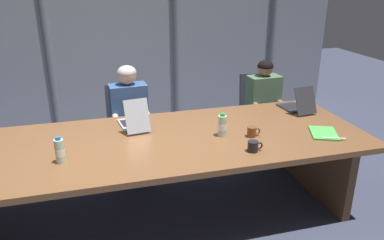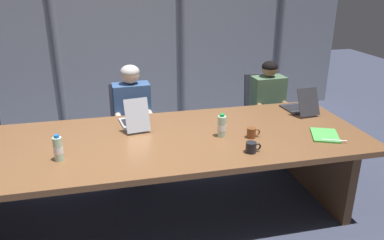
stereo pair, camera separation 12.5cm
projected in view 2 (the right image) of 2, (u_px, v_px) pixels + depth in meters
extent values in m
plane|color=#383D51|center=(144.00, 215.00, 3.47)|extent=(14.03, 14.03, 0.00)
cube|color=brown|center=(140.00, 143.00, 3.20)|extent=(3.97, 1.31, 0.05)
cube|color=black|center=(141.00, 150.00, 3.23)|extent=(3.37, 0.10, 0.06)
cube|color=brown|center=(318.00, 161.00, 3.71)|extent=(0.08, 1.11, 0.71)
cube|color=gray|center=(118.00, 13.00, 5.39)|extent=(7.01, 0.10, 3.13)
cylinder|color=slate|center=(52.00, 15.00, 5.15)|extent=(0.12, 0.12, 3.06)
cylinder|color=slate|center=(183.00, 12.00, 5.54)|extent=(0.12, 0.12, 3.06)
cylinder|color=slate|center=(283.00, 10.00, 5.88)|extent=(0.12, 0.12, 3.06)
cube|color=#A8ADB7|center=(133.00, 123.00, 3.54)|extent=(0.26, 0.35, 0.02)
cube|color=black|center=(132.00, 121.00, 3.56)|extent=(0.20, 0.20, 0.00)
cube|color=#A8ADB7|center=(137.00, 115.00, 3.31)|extent=(0.23, 0.14, 0.29)
cube|color=black|center=(137.00, 115.00, 3.31)|extent=(0.20, 0.12, 0.26)
cube|color=#2D2D33|center=(296.00, 109.00, 3.93)|extent=(0.25, 0.31, 0.02)
cube|color=black|center=(295.00, 107.00, 3.95)|extent=(0.20, 0.18, 0.00)
cube|color=#2D2D33|center=(308.00, 102.00, 3.70)|extent=(0.23, 0.14, 0.26)
cube|color=black|center=(308.00, 102.00, 3.70)|extent=(0.21, 0.12, 0.23)
cube|color=#2D2D38|center=(130.00, 131.00, 4.27)|extent=(0.51, 0.51, 0.08)
cube|color=#2D2D38|center=(129.00, 103.00, 4.37)|extent=(0.44, 0.14, 0.45)
cylinder|color=#262628|center=(131.00, 147.00, 4.34)|extent=(0.05, 0.05, 0.34)
cylinder|color=black|center=(132.00, 162.00, 4.41)|extent=(0.60, 0.60, 0.04)
cube|color=#2D2D38|center=(265.00, 119.00, 4.62)|extent=(0.53, 0.53, 0.08)
cube|color=#2D2D38|center=(261.00, 92.00, 4.72)|extent=(0.44, 0.16, 0.47)
cylinder|color=#262628|center=(264.00, 135.00, 4.69)|extent=(0.05, 0.05, 0.34)
cylinder|color=black|center=(263.00, 148.00, 4.76)|extent=(0.60, 0.60, 0.04)
cube|color=#335184|center=(132.00, 106.00, 4.15)|extent=(0.41, 0.24, 0.51)
sphere|color=beige|center=(130.00, 74.00, 4.02)|extent=(0.20, 0.20, 0.20)
ellipsoid|color=#B2ADA8|center=(130.00, 72.00, 4.01)|extent=(0.21, 0.21, 0.15)
cylinder|color=#335184|center=(147.00, 99.00, 4.17)|extent=(0.08, 0.14, 0.27)
cylinder|color=beige|center=(151.00, 115.00, 4.02)|extent=(0.08, 0.30, 0.06)
cylinder|color=#335184|center=(116.00, 102.00, 4.08)|extent=(0.08, 0.14, 0.27)
cylinder|color=beige|center=(119.00, 118.00, 3.94)|extent=(0.08, 0.30, 0.06)
cylinder|color=#262833|center=(145.00, 136.00, 4.10)|extent=(0.15, 0.41, 0.13)
cylinder|color=#262833|center=(149.00, 160.00, 4.02)|extent=(0.11, 0.11, 0.44)
cylinder|color=#262833|center=(127.00, 138.00, 4.05)|extent=(0.15, 0.41, 0.13)
cylinder|color=#262833|center=(130.00, 163.00, 3.96)|extent=(0.11, 0.11, 0.44)
cube|color=#4C6B4C|center=(268.00, 97.00, 4.50)|extent=(0.39, 0.24, 0.50)
sphere|color=#8C6647|center=(270.00, 69.00, 4.37)|extent=(0.18, 0.18, 0.18)
ellipsoid|color=black|center=(270.00, 67.00, 4.36)|extent=(0.19, 0.19, 0.14)
cylinder|color=#4C6B4C|center=(280.00, 91.00, 4.52)|extent=(0.08, 0.14, 0.27)
cylinder|color=#8C6647|center=(288.00, 106.00, 4.37)|extent=(0.08, 0.30, 0.06)
cylinder|color=#4C6B4C|center=(256.00, 93.00, 4.43)|extent=(0.08, 0.14, 0.27)
cylinder|color=#8C6647|center=(263.00, 108.00, 4.29)|extent=(0.08, 0.30, 0.06)
cylinder|color=#262833|center=(281.00, 124.00, 4.44)|extent=(0.15, 0.41, 0.13)
cylinder|color=#262833|center=(287.00, 146.00, 4.36)|extent=(0.11, 0.11, 0.44)
cylinder|color=#262833|center=(266.00, 125.00, 4.39)|extent=(0.15, 0.41, 0.13)
cylinder|color=#262833|center=(272.00, 148.00, 4.31)|extent=(0.11, 0.11, 0.44)
cylinder|color=#ADD1B2|center=(222.00, 126.00, 3.25)|extent=(0.08, 0.08, 0.19)
cylinder|color=white|center=(222.00, 127.00, 3.25)|extent=(0.08, 0.08, 0.06)
cylinder|color=green|center=(222.00, 115.00, 3.21)|extent=(0.04, 0.04, 0.02)
cylinder|color=#ADD1B2|center=(58.00, 149.00, 2.82)|extent=(0.07, 0.07, 0.19)
cylinder|color=white|center=(58.00, 150.00, 2.83)|extent=(0.07, 0.07, 0.06)
cylinder|color=blue|center=(56.00, 136.00, 2.79)|extent=(0.04, 0.04, 0.02)
cylinder|color=brown|center=(251.00, 133.00, 3.24)|extent=(0.08, 0.08, 0.09)
torus|color=brown|center=(257.00, 132.00, 3.25)|extent=(0.06, 0.01, 0.06)
cylinder|color=black|center=(251.00, 147.00, 2.97)|extent=(0.08, 0.08, 0.09)
torus|color=black|center=(257.00, 147.00, 2.98)|extent=(0.06, 0.01, 0.06)
cube|color=#4CB74C|center=(325.00, 135.00, 3.28)|extent=(0.32, 0.36, 0.02)
cylinder|color=silver|center=(334.00, 140.00, 3.15)|extent=(0.20, 0.09, 0.01)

